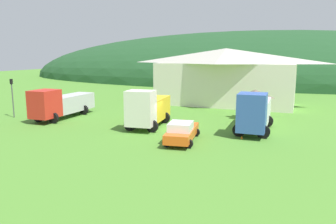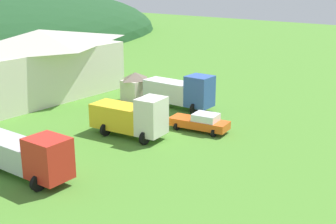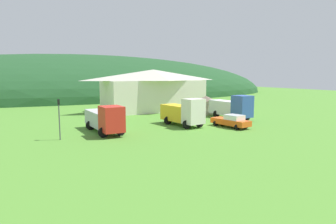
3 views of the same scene
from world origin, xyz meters
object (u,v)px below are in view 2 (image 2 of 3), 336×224
Objects in this scene: depot_building at (41,63)px; traffic_cone_mid_row at (119,121)px; play_shed_cream at (135,86)px; heavy_rig_striped at (132,116)px; crane_truck_red at (26,154)px; traffic_cone_near_pickup at (202,114)px; service_pickup_orange at (201,122)px; box_truck_blue at (182,91)px.

depot_building is 38.29× the size of traffic_cone_mid_row.
heavy_rig_striped is (-8.88, -7.59, 0.16)m from play_shed_cream.
crane_truck_red is 19.61m from traffic_cone_near_pickup.
traffic_cone_mid_row is at bearing -170.51° from service_pickup_orange.
box_truck_blue reaches higher than traffic_cone_mid_row.
box_truck_blue is at bearing 93.74° from heavy_rig_striped.
traffic_cone_mid_row is (-1.37, -13.13, -3.92)m from depot_building.
heavy_rig_striped reaches higher than play_shed_cream.
crane_truck_red is at bearing -130.22° from depot_building.
traffic_cone_near_pickup is at bearing -12.15° from box_truck_blue.
heavy_rig_striped is at bearing 87.29° from crane_truck_red.
service_pickup_orange is at bearing 73.74° from crane_truck_red.
depot_building reaches higher than traffic_cone_near_pickup.
depot_building is 2.51× the size of box_truck_blue.
traffic_cone_near_pickup is (0.17, -8.74, -1.64)m from play_shed_cream.
play_shed_cream is 5.88× the size of traffic_cone_near_pickup.
depot_building is 13.77m from traffic_cone_mid_row.
traffic_cone_near_pickup is at bearing -88.91° from play_shed_cream.
crane_truck_red is 1.55× the size of service_pickup_orange.
traffic_cone_near_pickup is (19.49, -1.38, -1.65)m from crane_truck_red.
depot_building reaches higher than box_truck_blue.
box_truck_blue is at bearing -82.94° from play_shed_cream.
heavy_rig_striped reaches higher than service_pickup_orange.
traffic_cone_mid_row is (-6.58, -3.80, -1.64)m from play_shed_cream.
box_truck_blue is (9.59, 1.80, 0.03)m from heavy_rig_striped.
crane_truck_red is at bearing 175.95° from traffic_cone_near_pickup.
service_pickup_orange is (4.78, -3.80, -0.97)m from heavy_rig_striped.
traffic_cone_near_pickup is at bearing 84.53° from crane_truck_red.
depot_building reaches higher than service_pickup_orange.
service_pickup_orange is at bearing 44.64° from heavy_rig_striped.
box_truck_blue reaches higher than crane_truck_red.
box_truck_blue is at bearing 130.63° from service_pickup_orange.
service_pickup_orange is (-4.10, -11.39, -0.81)m from play_shed_cream.
depot_building reaches higher than traffic_cone_mid_row.
crane_truck_red is 1.11× the size of box_truck_blue.
crane_truck_red reaches higher than play_shed_cream.
play_shed_cream is 6.29× the size of traffic_cone_mid_row.
service_pickup_orange reaches higher than traffic_cone_mid_row.
box_truck_blue is 14.30× the size of traffic_cone_near_pickup.
traffic_cone_mid_row is at bearing -106.78° from box_truck_blue.
crane_truck_red reaches higher than traffic_cone_near_pickup.
depot_building is 2.79× the size of heavy_rig_striped.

